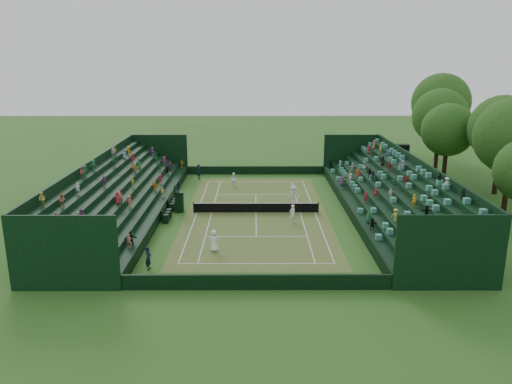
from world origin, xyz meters
The scene contains 19 objects.
ground centered at (0.00, 0.00, 0.00)m, with size 160.00×160.00×0.00m, color #2F5E1D.
court_surface centered at (0.00, 0.00, 0.01)m, with size 12.97×26.77×0.01m, color #336822.
perimeter_wall_north centered at (0.00, 15.88, 0.50)m, with size 17.17×0.20×1.00m, color black.
perimeter_wall_south centered at (0.00, -15.88, 0.50)m, with size 17.17×0.20×1.00m, color black.
perimeter_wall_east centered at (8.48, 0.00, 0.50)m, with size 0.20×31.77×1.00m, color black.
perimeter_wall_west centered at (-8.48, 0.00, 0.50)m, with size 0.20×31.77×1.00m, color black.
north_grandstand centered at (12.66, 0.00, 1.55)m, with size 6.60×32.00×4.90m.
south_grandstand centered at (-12.66, 0.00, 1.55)m, with size 6.60×32.00×4.90m.
tennis_net centered at (0.00, 0.00, 0.53)m, with size 11.67×0.10×1.06m.
scoreboard_tower centered at (17.75, 16.00, 3.14)m, with size 2.00×1.00×3.70m.
tree_row centered at (23.82, 11.95, 7.02)m, with size 10.61×36.80×11.99m.
umpire_chair centered at (-7.14, 0.28, 1.24)m, with size 0.92×0.92×2.90m.
courtside_chairs centered at (-7.90, -0.46, 0.43)m, with size 0.52×5.49×1.13m.
player_near_west centered at (-3.15, -9.54, 0.83)m, with size 0.81×0.53×1.65m, color white.
player_near_east centered at (3.15, -3.01, 0.84)m, with size 0.62×0.40×1.69m, color white.
player_far_west centered at (-2.41, 9.62, 0.81)m, with size 0.79×0.61×1.62m, color white.
player_far_east centered at (3.69, 2.98, 0.93)m, with size 1.20×0.69×1.85m, color silver.
line_judge_north centered at (-6.71, 13.43, 0.88)m, with size 0.64×0.42×1.77m, color black.
line_judge_south centered at (-7.34, -12.79, 0.82)m, with size 0.60×0.39×1.65m, color black.
Camera 1 is at (-0.14, -44.24, 13.95)m, focal length 35.00 mm.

